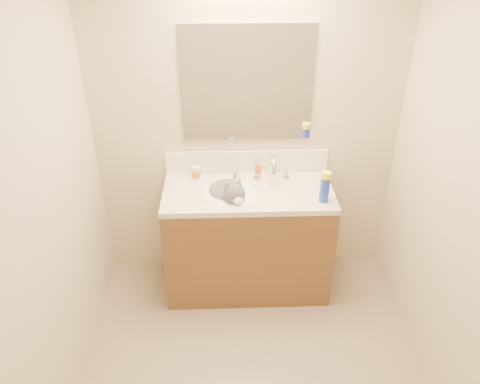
{
  "coord_description": "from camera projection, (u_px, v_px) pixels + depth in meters",
  "views": [
    {
      "loc": [
        -0.16,
        -1.84,
        2.55
      ],
      "look_at": [
        -0.06,
        0.92,
        0.88
      ],
      "focal_mm": 35.0,
      "sensor_mm": 36.0,
      "label": 1
    }
  ],
  "objects": [
    {
      "name": "spray_cap",
      "position": [
        326.0,
        175.0,
        3.06
      ],
      "size": [
        0.07,
        0.07,
        0.04
      ],
      "primitive_type": "cylinder",
      "rotation": [
        0.0,
        0.0,
        -0.02
      ],
      "color": "yellow",
      "rests_on": "spray_can"
    },
    {
      "name": "room_shell",
      "position": [
        260.0,
        182.0,
        2.13
      ],
      "size": [
        2.24,
        2.54,
        2.52
      ],
      "color": "#C4B392",
      "rests_on": "ground"
    },
    {
      "name": "spray_can",
      "position": [
        324.0,
        190.0,
        3.12
      ],
      "size": [
        0.07,
        0.07,
        0.18
      ],
      "primitive_type": "cylinder",
      "rotation": [
        0.0,
        0.0,
        -0.02
      ],
      "color": "blue",
      "rests_on": "counter_slab"
    },
    {
      "name": "toothbrush_head",
      "position": [
        255.0,
        186.0,
        3.32
      ],
      "size": [
        0.02,
        0.03,
        0.01
      ],
      "primitive_type": "cube",
      "rotation": [
        0.0,
        0.0,
        0.34
      ],
      "color": "#6AB6E1",
      "rests_on": "counter_slab"
    },
    {
      "name": "pill_label",
      "position": [
        197.0,
        173.0,
        3.41
      ],
      "size": [
        0.07,
        0.07,
        0.04
      ],
      "primitive_type": "cylinder",
      "rotation": [
        0.0,
        0.0,
        -0.05
      ],
      "color": "#CB6821",
      "rests_on": "pill_bottle"
    },
    {
      "name": "cat",
      "position": [
        228.0,
        196.0,
        3.29
      ],
      "size": [
        0.4,
        0.43,
        0.32
      ],
      "rotation": [
        0.0,
        0.0,
        0.37
      ],
      "color": "#514E51",
      "rests_on": "basin"
    },
    {
      "name": "basin",
      "position": [
        231.0,
        202.0,
        3.29
      ],
      "size": [
        0.45,
        0.36,
        0.14
      ],
      "primitive_type": "ellipsoid",
      "color": "white",
      "rests_on": "vanity_cabinet"
    },
    {
      "name": "pill_bottle",
      "position": [
        197.0,
        173.0,
        3.4
      ],
      "size": [
        0.06,
        0.06,
        0.1
      ],
      "primitive_type": "cylinder",
      "rotation": [
        0.0,
        0.0,
        -0.05
      ],
      "color": "white",
      "rests_on": "counter_slab"
    },
    {
      "name": "toothbrush",
      "position": [
        255.0,
        187.0,
        3.32
      ],
      "size": [
        0.06,
        0.13,
        0.01
      ],
      "primitive_type": "cube",
      "rotation": [
        0.0,
        0.0,
        0.34
      ],
      "color": "white",
      "rests_on": "counter_slab"
    },
    {
      "name": "counter_slab",
      "position": [
        248.0,
        193.0,
        3.3
      ],
      "size": [
        1.2,
        0.55,
        0.04
      ],
      "primitive_type": "cube",
      "color": "beige",
      "rests_on": "vanity_cabinet"
    },
    {
      "name": "silver_jar",
      "position": [
        235.0,
        175.0,
        3.42
      ],
      "size": [
        0.06,
        0.06,
        0.05
      ],
      "primitive_type": "cylinder",
      "rotation": [
        0.0,
        0.0,
        0.38
      ],
      "color": "#B7B7BC",
      "rests_on": "counter_slab"
    },
    {
      "name": "backsplash",
      "position": [
        247.0,
        162.0,
        3.46
      ],
      "size": [
        1.2,
        0.02,
        0.18
      ],
      "primitive_type": "cube",
      "color": "white",
      "rests_on": "counter_slab"
    },
    {
      "name": "vanity_cabinet",
      "position": [
        248.0,
        242.0,
        3.52
      ],
      "size": [
        1.2,
        0.55,
        0.82
      ],
      "primitive_type": "cube",
      "color": "brown",
      "rests_on": "ground"
    },
    {
      "name": "mirror",
      "position": [
        247.0,
        85.0,
        3.16
      ],
      "size": [
        0.9,
        0.02,
        0.8
      ],
      "primitive_type": "cube",
      "color": "white",
      "rests_on": "room_shell"
    },
    {
      "name": "faucet",
      "position": [
        272.0,
        170.0,
        3.36
      ],
      "size": [
        0.28,
        0.2,
        0.21
      ],
      "color": "silver",
      "rests_on": "counter_slab"
    },
    {
      "name": "amber_bottle",
      "position": [
        258.0,
        170.0,
        3.43
      ],
      "size": [
        0.06,
        0.06,
        0.11
      ],
      "primitive_type": "cylinder",
      "rotation": [
        0.0,
        0.0,
        -0.43
      ],
      "color": "#EE4C1C",
      "rests_on": "counter_slab"
    }
  ]
}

